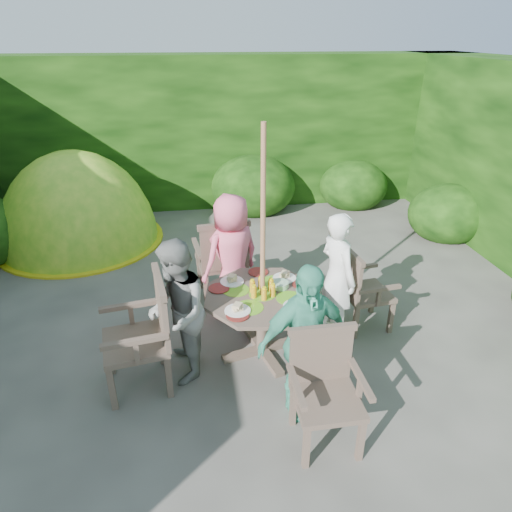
{
  "coord_description": "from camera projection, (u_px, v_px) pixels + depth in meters",
  "views": [
    {
      "loc": [
        -0.48,
        -4.13,
        2.82
      ],
      "look_at": [
        0.12,
        -0.18,
        0.85
      ],
      "focal_mm": 32.0,
      "sensor_mm": 36.0,
      "label": 1
    }
  ],
  "objects": [
    {
      "name": "ground",
      "position": [
        243.0,
        319.0,
        4.98
      ],
      "size": [
        60.0,
        60.0,
        0.0
      ],
      "primitive_type": "plane",
      "color": "#47453F",
      "rests_on": "ground"
    },
    {
      "name": "hedge_enclosure",
      "position": [
        228.0,
        174.0,
        5.61
      ],
      "size": [
        9.0,
        9.0,
        2.5
      ],
      "color": "black",
      "rests_on": "ground"
    },
    {
      "name": "patio_table",
      "position": [
        263.0,
        303.0,
        4.24
      ],
      "size": [
        1.37,
        1.37,
        0.78
      ],
      "rotation": [
        0.0,
        0.0,
        0.25
      ],
      "color": "#47382E",
      "rests_on": "ground"
    },
    {
      "name": "parasol_pole",
      "position": [
        263.0,
        250.0,
        3.99
      ],
      "size": [
        0.05,
        0.05,
        2.2
      ],
      "primitive_type": "cylinder",
      "rotation": [
        0.0,
        0.0,
        0.25
      ],
      "color": "#975F3C",
      "rests_on": "ground"
    },
    {
      "name": "garden_chair_right",
      "position": [
        360.0,
        288.0,
        4.67
      ],
      "size": [
        0.51,
        0.56,
        0.86
      ],
      "rotation": [
        0.0,
        0.0,
        1.68
      ],
      "color": "#47382E",
      "rests_on": "ground"
    },
    {
      "name": "garden_chair_left",
      "position": [
        145.0,
        333.0,
        3.85
      ],
      "size": [
        0.62,
        0.67,
        1.0
      ],
      "rotation": [
        0.0,
        0.0,
        -1.41
      ],
      "color": "#47382E",
      "rests_on": "ground"
    },
    {
      "name": "garden_chair_back",
      "position": [
        222.0,
        258.0,
        5.15
      ],
      "size": [
        0.64,
        0.59,
        0.97
      ],
      "rotation": [
        0.0,
        0.0,
        3.27
      ],
      "color": "#47382E",
      "rests_on": "ground"
    },
    {
      "name": "garden_chair_front",
      "position": [
        325.0,
        387.0,
        3.37
      ],
      "size": [
        0.53,
        0.47,
        0.87
      ],
      "rotation": [
        0.0,
        0.0,
        0.01
      ],
      "color": "#47382E",
      "rests_on": "ground"
    },
    {
      "name": "child_right",
      "position": [
        337.0,
        277.0,
        4.47
      ],
      "size": [
        0.45,
        0.56,
        1.33
      ],
      "primitive_type": "imported",
      "rotation": [
        0.0,
        0.0,
        1.88
      ],
      "color": "white",
      "rests_on": "ground"
    },
    {
      "name": "child_left",
      "position": [
        177.0,
        313.0,
        3.91
      ],
      "size": [
        0.53,
        0.66,
        1.32
      ],
      "primitive_type": "imported",
      "rotation": [
        0.0,
        0.0,
        -1.53
      ],
      "color": "gray",
      "rests_on": "ground"
    },
    {
      "name": "child_back",
      "position": [
        232.0,
        256.0,
        4.84
      ],
      "size": [
        0.79,
        0.7,
        1.36
      ],
      "primitive_type": "imported",
      "rotation": [
        0.0,
        0.0,
        3.64
      ],
      "color": "#FD6889",
      "rests_on": "ground"
    },
    {
      "name": "child_front",
      "position": [
        304.0,
        342.0,
        3.52
      ],
      "size": [
        0.84,
        0.51,
        1.33
      ],
      "primitive_type": "imported",
      "rotation": [
        0.0,
        0.0,
        0.25
      ],
      "color": "#4DB493",
      "rests_on": "ground"
    },
    {
      "name": "dome_tent",
      "position": [
        83.0,
        242.0,
        6.81
      ],
      "size": [
        2.46,
        2.46,
        2.7
      ],
      "rotation": [
        0.0,
        0.0,
        0.12
      ],
      "color": "#69B422",
      "rests_on": "ground"
    }
  ]
}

